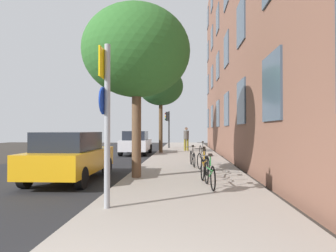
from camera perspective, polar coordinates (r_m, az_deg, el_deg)
name	(u,v)px	position (r m, az deg, el deg)	size (l,w,h in m)	color
ground_plane	(128,158)	(17.17, -8.15, -6.51)	(41.80, 41.80, 0.00)	#332D28
road_asphalt	(94,158)	(17.70, -14.87, -6.30)	(7.00, 38.00, 0.01)	#232326
sidewalk	(186,158)	(16.82, 3.69, -6.42)	(4.20, 38.00, 0.12)	#9E9389
building_facade	(231,32)	(17.41, 12.70, 18.23)	(0.56, 27.00, 14.73)	brown
sign_post	(106,113)	(5.83, -12.50, 2.70)	(0.15, 0.60, 3.33)	gray
traffic_light	(168,123)	(24.75, -0.06, 0.67)	(0.43, 0.24, 3.24)	black
tree_near	(137,52)	(9.79, -6.41, 14.70)	(3.60, 3.60, 5.75)	brown
tree_far	(161,87)	(19.93, -1.50, 8.01)	(3.17, 3.17, 6.02)	#4C3823
bicycle_0	(210,174)	(7.91, 8.46, -9.65)	(0.42, 1.61, 0.93)	black
bicycle_1	(205,166)	(9.38, 7.51, -8.18)	(0.50, 1.66, 0.96)	black
bicycle_2	(203,162)	(10.88, 7.15, -7.23)	(0.52, 1.61, 0.94)	black
bicycle_3	(192,158)	(12.44, 5.01, -6.47)	(0.42, 1.62, 0.92)	black
bicycle_4	(202,150)	(17.37, 7.00, -4.89)	(0.44, 1.66, 0.90)	black
pedestrian_0	(186,137)	(21.60, 3.73, -2.29)	(0.56, 0.56, 1.80)	olive
car_0	(71,156)	(9.91, -19.15, -5.74)	(1.90, 4.17, 1.62)	orange
car_1	(136,142)	(19.52, -6.50, -3.35)	(1.89, 4.32, 1.62)	silver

